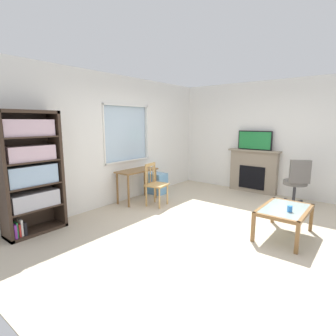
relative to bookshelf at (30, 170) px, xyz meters
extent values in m
cube|color=beige|center=(2.06, -2.07, -1.03)|extent=(6.28, 5.63, 0.02)
cube|color=white|center=(2.06, 0.24, -0.58)|extent=(5.28, 0.12, 0.87)
cube|color=white|center=(2.06, 0.24, 1.42)|extent=(5.28, 0.12, 0.60)
cube|color=white|center=(0.50, 0.24, 0.48)|extent=(2.16, 0.12, 1.26)
cube|color=white|center=(3.79, 0.24, 0.48)|extent=(1.84, 0.12, 1.26)
cube|color=silver|center=(2.22, 0.25, 0.48)|extent=(1.29, 0.02, 1.26)
cube|color=white|center=(2.22, 0.18, -0.13)|extent=(1.35, 0.06, 0.03)
cube|color=white|center=(2.22, 0.18, 1.10)|extent=(1.35, 0.06, 0.03)
cube|color=white|center=(1.58, 0.18, 0.48)|extent=(0.03, 0.06, 1.26)
cube|color=white|center=(2.87, 0.18, 0.48)|extent=(0.03, 0.06, 1.26)
cube|color=white|center=(4.76, -2.07, 0.35)|extent=(0.12, 4.83, 2.73)
cube|color=#38281E|center=(-0.42, -0.01, -0.05)|extent=(0.05, 0.38, 1.94)
cube|color=#38281E|center=(0.43, -0.01, -0.05)|extent=(0.05, 0.38, 1.94)
cube|color=#38281E|center=(0.01, -0.01, 0.90)|extent=(0.90, 0.38, 0.05)
cube|color=#38281E|center=(0.01, -0.01, -0.99)|extent=(0.90, 0.38, 0.05)
cube|color=#38281E|center=(0.01, 0.17, -0.05)|extent=(0.90, 0.02, 1.94)
cube|color=#38281E|center=(0.01, -0.01, -0.61)|extent=(0.85, 0.36, 0.02)
cube|color=#38281E|center=(0.01, -0.01, -0.24)|extent=(0.85, 0.36, 0.02)
cube|color=#38281E|center=(0.01, -0.01, 0.14)|extent=(0.85, 0.36, 0.02)
cube|color=#38281E|center=(0.01, -0.01, 0.52)|extent=(0.85, 0.36, 0.02)
cube|color=#B2B2BC|center=(0.01, -0.02, -0.47)|extent=(0.72, 0.30, 0.26)
cube|color=#9EBCDB|center=(0.00, -0.02, -0.07)|extent=(0.74, 0.28, 0.30)
cube|color=beige|center=(0.01, -0.02, 0.27)|extent=(0.70, 0.28, 0.23)
cube|color=beige|center=(0.00, -0.02, 0.66)|extent=(0.75, 0.27, 0.25)
cube|color=purple|center=(-0.36, -0.03, -0.86)|extent=(0.04, 0.30, 0.21)
cube|color=green|center=(-0.32, -0.03, -0.85)|extent=(0.02, 0.23, 0.23)
cube|color=red|center=(-0.29, -0.03, -0.87)|extent=(0.02, 0.26, 0.20)
cube|color=white|center=(-0.26, -0.03, -0.84)|extent=(0.03, 0.25, 0.26)
cube|color=black|center=(-0.21, -0.03, -0.87)|extent=(0.04, 0.27, 0.20)
cube|color=brown|center=(2.22, -0.11, -0.32)|extent=(0.95, 0.45, 0.03)
cylinder|color=brown|center=(1.79, -0.28, -0.67)|extent=(0.04, 0.04, 0.69)
cylinder|color=brown|center=(2.64, -0.28, -0.67)|extent=(0.04, 0.04, 0.69)
cylinder|color=brown|center=(1.79, 0.07, -0.67)|extent=(0.04, 0.04, 0.69)
cylinder|color=brown|center=(2.64, 0.07, -0.67)|extent=(0.04, 0.04, 0.69)
cube|color=tan|center=(2.26, -0.66, -0.57)|extent=(0.48, 0.47, 0.04)
cylinder|color=tan|center=(2.12, -0.84, -0.80)|extent=(0.04, 0.04, 0.43)
cylinder|color=tan|center=(2.45, -0.79, -0.80)|extent=(0.04, 0.04, 0.43)
cylinder|color=tan|center=(2.06, -0.53, -0.80)|extent=(0.04, 0.04, 0.43)
cylinder|color=tan|center=(2.40, -0.47, -0.80)|extent=(0.04, 0.04, 0.43)
cylinder|color=tan|center=(2.06, -0.53, -0.34)|extent=(0.04, 0.04, 0.45)
cylinder|color=tan|center=(2.40, -0.47, -0.34)|extent=(0.04, 0.04, 0.45)
cube|color=tan|center=(2.23, -0.50, -0.15)|extent=(0.36, 0.10, 0.06)
cylinder|color=tan|center=(2.13, -0.52, -0.37)|extent=(0.02, 0.02, 0.35)
cylinder|color=tan|center=(2.23, -0.50, -0.37)|extent=(0.02, 0.02, 0.35)
cylinder|color=tan|center=(2.33, -0.48, -0.37)|extent=(0.02, 0.02, 0.35)
cube|color=#72ADDB|center=(2.97, -0.06, -0.76)|extent=(0.35, 0.40, 0.51)
cube|color=gray|center=(4.61, -1.84, -0.50)|extent=(0.18, 1.17, 1.03)
cube|color=black|center=(4.52, -1.84, -0.63)|extent=(0.03, 0.64, 0.57)
cube|color=gray|center=(4.59, -1.84, 0.04)|extent=(0.26, 1.27, 0.04)
cube|color=black|center=(4.59, -1.84, 0.29)|extent=(0.05, 0.83, 0.47)
cube|color=#237F3D|center=(4.57, -1.84, 0.29)|extent=(0.01, 0.78, 0.42)
cylinder|color=slate|center=(4.15, -2.93, -0.54)|extent=(0.48, 0.48, 0.09)
cube|color=slate|center=(3.97, -3.04, -0.26)|extent=(0.28, 0.38, 0.48)
cylinder|color=#38383D|center=(4.15, -2.93, -0.78)|extent=(0.06, 0.06, 0.42)
cube|color=#38383D|center=(4.08, -2.81, -0.99)|extent=(0.18, 0.26, 0.03)
cylinder|color=#38383D|center=(4.01, -2.69, -0.99)|extent=(0.05, 0.05, 0.05)
cube|color=#38383D|center=(4.02, -2.96, -0.99)|extent=(0.28, 0.10, 0.03)
cylinder|color=#38383D|center=(3.88, -2.99, -0.99)|extent=(0.05, 0.05, 0.05)
cube|color=#38383D|center=(4.14, -3.07, -0.99)|extent=(0.06, 0.28, 0.03)
cylinder|color=#38383D|center=(4.13, -3.21, -0.99)|extent=(0.05, 0.05, 0.05)
cube|color=#38383D|center=(4.28, -2.98, -0.99)|extent=(0.27, 0.14, 0.03)
cylinder|color=#38383D|center=(4.41, -3.04, -0.99)|extent=(0.05, 0.05, 0.05)
cube|color=#38383D|center=(4.25, -2.82, -0.99)|extent=(0.21, 0.24, 0.03)
cylinder|color=#38383D|center=(4.34, -2.72, -0.99)|extent=(0.05, 0.05, 0.05)
cube|color=#8C9E99|center=(2.34, -3.20, -0.57)|extent=(0.90, 0.55, 0.02)
cube|color=brown|center=(2.34, -3.50, -0.59)|extent=(1.00, 0.05, 0.05)
cube|color=brown|center=(2.34, -2.89, -0.59)|extent=(1.00, 0.05, 0.05)
cube|color=brown|center=(1.86, -3.20, -0.59)|extent=(0.05, 0.65, 0.05)
cube|color=brown|center=(2.81, -3.20, -0.59)|extent=(0.05, 0.65, 0.05)
cube|color=brown|center=(1.86, -3.50, -0.81)|extent=(0.05, 0.05, 0.40)
cube|color=brown|center=(2.81, -3.50, -0.81)|extent=(0.05, 0.05, 0.40)
cube|color=brown|center=(1.86, -2.89, -0.81)|extent=(0.05, 0.05, 0.40)
cube|color=brown|center=(2.81, -2.89, -0.81)|extent=(0.05, 0.05, 0.40)
cylinder|color=#337FD6|center=(2.21, -3.30, -0.52)|extent=(0.07, 0.07, 0.09)
camera|label=1|loc=(-1.79, -4.18, 0.75)|focal=27.89mm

